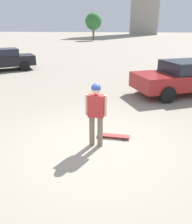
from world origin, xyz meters
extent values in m
plane|color=gray|center=(0.00, 0.00, 0.00)|extent=(220.00, 220.00, 0.00)
cylinder|color=#7A6B56|center=(-0.10, 0.00, 0.40)|extent=(0.13, 0.13, 0.80)
cylinder|color=#7A6B56|center=(0.10, 0.00, 0.40)|extent=(0.13, 0.13, 0.80)
cube|color=#B22D2D|center=(0.00, 0.00, 1.08)|extent=(0.39, 0.21, 0.55)
cylinder|color=beige|center=(-0.23, 0.00, 1.09)|extent=(0.07, 0.07, 0.52)
cylinder|color=beige|center=(0.23, 0.00, 1.09)|extent=(0.07, 0.07, 0.52)
sphere|color=beige|center=(0.00, 0.00, 1.48)|extent=(0.22, 0.22, 0.22)
sphere|color=#2D4799|center=(0.00, 0.00, 1.52)|extent=(0.23, 0.23, 0.23)
cube|color=#A5332D|center=(0.41, 0.47, 0.07)|extent=(0.89, 0.21, 0.01)
cylinder|color=#262628|center=(0.11, 0.37, 0.03)|extent=(0.06, 0.03, 0.06)
cylinder|color=#262628|center=(0.11, 0.58, 0.03)|extent=(0.06, 0.03, 0.06)
cylinder|color=#262628|center=(0.71, 0.35, 0.03)|extent=(0.06, 0.03, 0.06)
cylinder|color=#262628|center=(0.71, 0.57, 0.03)|extent=(0.06, 0.03, 0.06)
cube|color=maroon|center=(3.13, 5.15, 0.65)|extent=(4.83, 3.60, 0.65)
cube|color=#1E232D|center=(3.23, 5.20, 1.22)|extent=(2.53, 2.34, 0.49)
cylinder|color=black|center=(2.27, 3.73, 0.33)|extent=(0.68, 0.47, 0.66)
cylinder|color=black|center=(1.48, 5.34, 0.33)|extent=(0.68, 0.47, 0.66)
cube|color=black|center=(-7.92, 9.10, 0.65)|extent=(4.37, 3.80, 0.66)
cube|color=#1E232D|center=(-7.83, 9.16, 1.21)|extent=(2.42, 2.34, 0.47)
cylinder|color=black|center=(-6.37, 9.14, 0.32)|extent=(0.63, 0.53, 0.63)
cylinder|color=black|center=(-7.37, 10.54, 0.32)|extent=(0.63, 0.53, 0.63)
cylinder|color=brown|center=(-7.43, 43.05, 1.29)|extent=(0.40, 0.40, 2.58)
sphere|color=#2D6B33|center=(-7.43, 43.05, 3.76)|extent=(3.36, 3.36, 3.36)
camera|label=1|loc=(0.78, -4.86, 2.86)|focal=35.00mm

